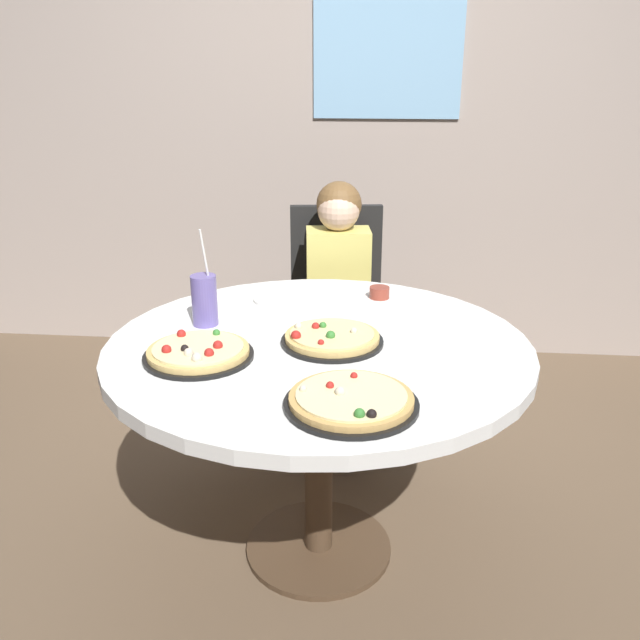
# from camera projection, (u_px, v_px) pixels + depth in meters

# --- Properties ---
(ground_plane) EXTENTS (8.00, 8.00, 0.00)m
(ground_plane) POSITION_uv_depth(u_px,v_px,m) (319.00, 549.00, 2.26)
(ground_plane) COLOR brown
(wall_with_window) EXTENTS (5.20, 0.14, 2.90)m
(wall_with_window) POSITION_uv_depth(u_px,v_px,m) (352.00, 79.00, 3.44)
(wall_with_window) COLOR #A8998E
(wall_with_window) RESTS_ON ground_plane
(dining_table) EXTENTS (1.25, 1.25, 0.75)m
(dining_table) POSITION_uv_depth(u_px,v_px,m) (318.00, 371.00, 2.03)
(dining_table) COLOR white
(dining_table) RESTS_ON ground_plane
(chair_wooden) EXTENTS (0.45, 0.45, 0.95)m
(chair_wooden) POSITION_uv_depth(u_px,v_px,m) (337.00, 304.00, 2.97)
(chair_wooden) COLOR black
(chair_wooden) RESTS_ON ground_plane
(diner_child) EXTENTS (0.30, 0.42, 1.08)m
(diner_child) POSITION_uv_depth(u_px,v_px,m) (339.00, 329.00, 2.82)
(diner_child) COLOR #3F4766
(diner_child) RESTS_ON ground_plane
(pizza_veggie) EXTENTS (0.30, 0.30, 0.05)m
(pizza_veggie) POSITION_uv_depth(u_px,v_px,m) (332.00, 338.00, 1.98)
(pizza_veggie) COLOR black
(pizza_veggie) RESTS_ON dining_table
(pizza_cheese) EXTENTS (0.33, 0.33, 0.05)m
(pizza_cheese) POSITION_uv_depth(u_px,v_px,m) (351.00, 401.00, 1.61)
(pizza_cheese) COLOR black
(pizza_cheese) RESTS_ON dining_table
(pizza_pepperoni) EXTENTS (0.31, 0.31, 0.05)m
(pizza_pepperoni) POSITION_uv_depth(u_px,v_px,m) (198.00, 352.00, 1.88)
(pizza_pepperoni) COLOR black
(pizza_pepperoni) RESTS_ON dining_table
(soda_cup) EXTENTS (0.08, 0.08, 0.31)m
(soda_cup) POSITION_uv_depth(u_px,v_px,m) (204.00, 300.00, 2.10)
(soda_cup) COLOR #6659A5
(soda_cup) RESTS_ON dining_table
(sauce_bowl) EXTENTS (0.07, 0.07, 0.04)m
(sauce_bowl) POSITION_uv_depth(u_px,v_px,m) (379.00, 292.00, 2.36)
(sauce_bowl) COLOR brown
(sauce_bowl) RESTS_ON dining_table
(plate_small) EXTENTS (0.18, 0.18, 0.01)m
(plate_small) POSITION_uv_depth(u_px,v_px,m) (279.00, 299.00, 2.34)
(plate_small) COLOR white
(plate_small) RESTS_ON dining_table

